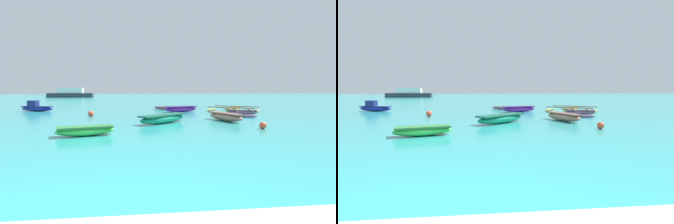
# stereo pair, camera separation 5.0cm
# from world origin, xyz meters

# --- Properties ---
(moored_boat_0) EXTENTS (1.62, 2.96, 0.49)m
(moored_boat_0) POSITION_xyz_m (5.82, 12.75, 0.27)
(moored_boat_0) COLOR tan
(moored_boat_0) RESTS_ON ground_plane
(moored_boat_1) EXTENTS (3.01, 1.45, 0.49)m
(moored_boat_1) POSITION_xyz_m (4.16, 19.38, 0.27)
(moored_boat_1) COLOR purple
(moored_boat_1) RESTS_ON ground_plane
(moored_boat_2) EXTENTS (3.17, 2.96, 0.50)m
(moored_boat_2) POSITION_xyz_m (1.97, 12.12, 0.27)
(moored_boat_2) COLOR #158C65
(moored_boat_2) RESTS_ON ground_plane
(moored_boat_3) EXTENTS (4.87, 4.51, 0.43)m
(moored_boat_3) POSITION_xyz_m (8.77, 19.29, 0.20)
(moored_boat_3) COLOR #A09A42
(moored_boat_3) RESTS_ON ground_plane
(moored_boat_4) EXTENTS (2.50, 1.36, 0.40)m
(moored_boat_4) POSITION_xyz_m (-1.60, 8.39, 0.22)
(moored_boat_4) COLOR #42CB51
(moored_boat_4) RESTS_ON ground_plane
(moored_boat_5) EXTENTS (2.49, 4.60, 0.42)m
(moored_boat_5) POSITION_xyz_m (8.44, 16.45, 0.20)
(moored_boat_5) COLOR #8E5883
(moored_boat_5) RESTS_ON ground_plane
(moored_boat_6) EXTENTS (3.06, 1.47, 0.95)m
(moored_boat_6) POSITION_xyz_m (-8.32, 21.41, 0.33)
(moored_boat_6) COLOR #1B2A9C
(moored_boat_6) RESTS_ON ground_plane
(moored_boat_7) EXTENTS (2.77, 1.40, 0.30)m
(moored_boat_7) POSITION_xyz_m (3.38, 22.13, 0.17)
(moored_boat_7) COLOR #C0879C
(moored_boat_7) RESTS_ON ground_plane
(mooring_buoy_1) EXTENTS (0.41, 0.41, 0.41)m
(mooring_buoy_1) POSITION_xyz_m (-2.75, 16.22, 0.21)
(mooring_buoy_1) COLOR #E54C2D
(mooring_buoy_1) RESTS_ON ground_plane
(mooring_buoy_2) EXTENTS (0.35, 0.35, 0.35)m
(mooring_buoy_2) POSITION_xyz_m (6.54, 9.32, 0.17)
(mooring_buoy_2) COLOR #E54C2D
(mooring_buoy_2) RESTS_ON ground_plane
(distant_ferry) EXTENTS (10.60, 2.33, 2.33)m
(distant_ferry) POSITION_xyz_m (-15.80, 63.21, 0.95)
(distant_ferry) COLOR #2D333D
(distant_ferry) RESTS_ON ground_plane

